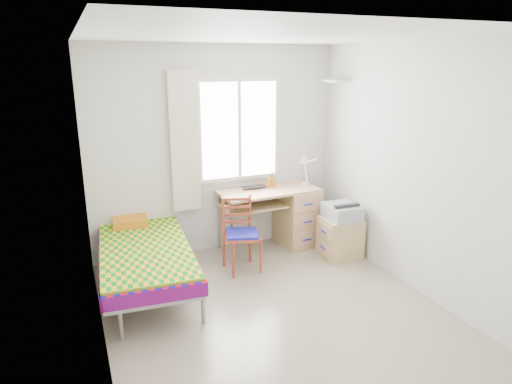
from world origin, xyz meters
TOP-DOWN VIEW (x-y plane):
  - floor at (0.00, 0.00)m, footprint 3.50×3.50m
  - ceiling at (0.00, 0.00)m, footprint 3.50×3.50m
  - wall_back at (0.00, 1.75)m, footprint 3.20×0.00m
  - wall_left at (-1.60, 0.00)m, footprint 0.00×3.50m
  - wall_right at (1.60, 0.00)m, footprint 0.00×3.50m
  - window at (0.30, 1.73)m, footprint 1.10×0.04m
  - curtain at (-0.42, 1.68)m, footprint 0.35×0.05m
  - floating_shelf at (1.49, 1.40)m, footprint 0.20×0.32m
  - bed at (-1.09, 1.01)m, footprint 1.07×2.06m
  - desk at (0.94, 1.46)m, footprint 1.31×0.65m
  - chair at (0.05, 1.03)m, footprint 0.47×0.47m
  - cabinet at (1.32, 0.86)m, footprint 0.49×0.43m
  - printer at (1.32, 0.86)m, footprint 0.39×0.45m
  - laptop at (0.45, 1.55)m, footprint 0.34×0.22m
  - pen_cup at (0.70, 1.60)m, footprint 0.11×0.11m
  - task_lamp at (1.09, 1.37)m, footprint 0.23×0.33m
  - book at (0.37, 1.50)m, footprint 0.22×0.27m

SIDE VIEW (x-z plane):
  - floor at x=0.00m, z-range 0.00..0.00m
  - cabinet at x=1.32m, z-range 0.00..0.51m
  - bed at x=-1.09m, z-range -0.01..0.85m
  - desk at x=0.94m, z-range 0.03..0.84m
  - chair at x=0.05m, z-range 0.05..0.93m
  - book at x=0.37m, z-range 0.58..0.60m
  - printer at x=1.32m, z-range 0.51..0.70m
  - laptop at x=0.45m, z-range 0.80..0.83m
  - pen_cup at x=0.70m, z-range 0.80..0.91m
  - task_lamp at x=1.09m, z-range 0.86..1.30m
  - wall_left at x=-1.60m, z-range -0.45..3.05m
  - wall_right at x=1.60m, z-range -0.45..3.05m
  - wall_back at x=0.00m, z-range -0.30..2.90m
  - curtain at x=-0.42m, z-range 0.60..2.30m
  - window at x=0.30m, z-range 0.90..2.20m
  - floating_shelf at x=1.49m, z-range 2.13..2.17m
  - ceiling at x=0.00m, z-range 2.60..2.60m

